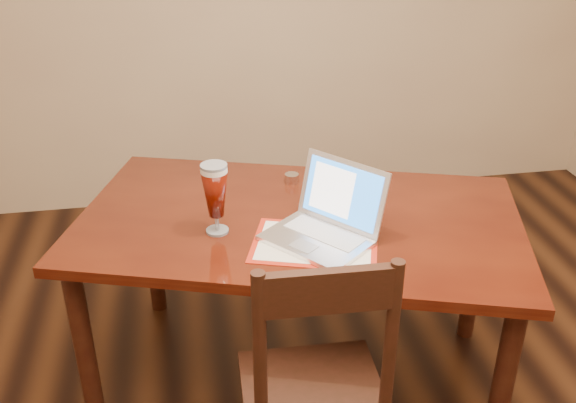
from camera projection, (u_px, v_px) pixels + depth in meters
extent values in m
cube|color=#461509|center=(299.00, 222.00, 2.49)|extent=(1.91, 1.43, 0.04)
cylinder|color=#32160C|center=(85.00, 350.00, 2.43)|extent=(0.07, 0.07, 0.75)
cylinder|color=#32160C|center=(501.00, 391.00, 2.24)|extent=(0.07, 0.07, 0.75)
cylinder|color=#32160C|center=(152.00, 244.00, 3.12)|extent=(0.07, 0.07, 0.75)
cylinder|color=#32160C|center=(475.00, 268.00, 2.93)|extent=(0.07, 0.07, 0.75)
cube|color=#AD2110|center=(315.00, 244.00, 2.30)|extent=(0.52, 0.44, 0.00)
cube|color=silver|center=(315.00, 243.00, 2.30)|extent=(0.47, 0.39, 0.00)
cube|color=silver|center=(316.00, 240.00, 2.31)|extent=(0.42, 0.44, 0.02)
cube|color=#B9B9BE|center=(324.00, 233.00, 2.34)|extent=(0.28, 0.30, 0.00)
cube|color=#B3B3B8|center=(304.00, 246.00, 2.25)|extent=(0.11, 0.11, 0.00)
cube|color=silver|center=(342.00, 193.00, 2.35)|extent=(0.29, 0.32, 0.24)
cube|color=blue|center=(342.00, 193.00, 2.35)|extent=(0.25, 0.28, 0.20)
cube|color=white|center=(332.00, 190.00, 2.37)|extent=(0.15, 0.17, 0.17)
cylinder|color=silver|center=(217.00, 231.00, 2.38)|extent=(0.08, 0.08, 0.01)
cylinder|color=silver|center=(217.00, 222.00, 2.37)|extent=(0.01, 0.01, 0.06)
cylinder|color=beige|center=(214.00, 170.00, 2.27)|extent=(0.10, 0.10, 0.02)
cylinder|color=silver|center=(214.00, 166.00, 2.26)|extent=(0.10, 0.10, 0.01)
cylinder|color=silver|center=(292.00, 178.00, 2.75)|extent=(0.06, 0.06, 0.04)
cylinder|color=silver|center=(315.00, 172.00, 2.81)|extent=(0.06, 0.06, 0.04)
cube|color=black|center=(313.00, 395.00, 2.10)|extent=(0.47, 0.45, 0.04)
cylinder|color=black|center=(260.00, 362.00, 1.77)|extent=(0.04, 0.04, 0.59)
cylinder|color=black|center=(390.00, 349.00, 1.82)|extent=(0.04, 0.04, 0.59)
cube|color=black|center=(328.00, 291.00, 1.70)|extent=(0.37, 0.04, 0.13)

